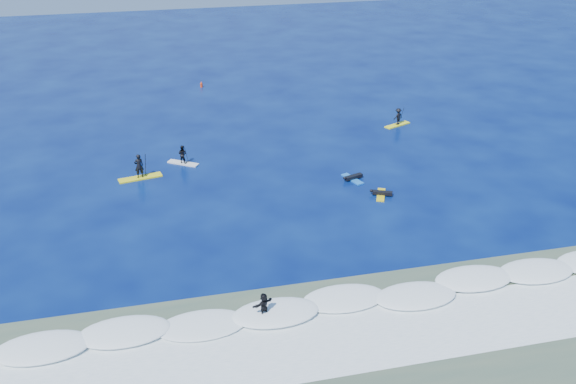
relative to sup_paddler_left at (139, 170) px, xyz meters
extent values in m
plane|color=#030D42|center=(9.65, -9.42, -0.74)|extent=(160.00, 160.00, 0.00)
cube|color=#3A5040|center=(9.65, -23.42, -0.74)|extent=(90.00, 13.00, 0.01)
cube|color=white|center=(9.65, -19.42, -0.74)|extent=(40.00, 6.00, 0.30)
cube|color=silver|center=(9.65, -22.42, -0.74)|extent=(34.00, 5.00, 0.02)
cube|color=yellow|center=(0.00, 0.00, -0.69)|extent=(3.48, 1.50, 0.11)
imported|color=black|center=(0.00, 0.00, 0.34)|extent=(0.79, 0.60, 1.95)
cylinder|color=black|center=(0.49, 0.10, 0.27)|extent=(0.20, 0.77, 2.27)
cube|color=black|center=(0.49, 0.10, -0.80)|extent=(0.14, 0.03, 0.34)
cube|color=silver|center=(3.52, 2.08, -0.70)|extent=(2.56, 2.05, 0.09)
imported|color=black|center=(3.52, 2.08, 0.11)|extent=(0.94, 0.90, 1.53)
cylinder|color=black|center=(3.85, 1.85, 0.05)|extent=(0.38, 0.52, 1.78)
cube|color=black|center=(3.85, 1.85, -0.79)|extent=(0.11, 0.03, 0.27)
cube|color=yellow|center=(24.19, 6.47, -0.70)|extent=(2.83, 1.75, 0.09)
imported|color=black|center=(24.19, 6.47, 0.15)|extent=(1.19, 0.96, 1.60)
cylinder|color=black|center=(24.57, 6.64, 0.09)|extent=(0.29, 0.60, 1.87)
cube|color=black|center=(24.57, 6.64, -0.79)|extent=(0.11, 0.03, 0.28)
cube|color=gold|center=(17.37, -7.19, -0.69)|extent=(1.38, 2.18, 0.10)
cube|color=black|center=(17.46, -7.23, -0.52)|extent=(1.50, 0.94, 0.24)
sphere|color=black|center=(16.70, -6.90, -0.42)|extent=(0.24, 0.24, 0.24)
cube|color=blue|center=(16.17, -4.09, -0.69)|extent=(1.28, 2.30, 0.11)
cube|color=black|center=(16.27, -4.05, -0.51)|extent=(1.59, 0.87, 0.25)
sphere|color=black|center=(15.45, -4.33, -0.40)|extent=(0.25, 0.25, 0.25)
cube|color=white|center=(5.96, -19.73, -0.54)|extent=(2.13, 1.44, 0.11)
imported|color=black|center=(5.96, -19.73, 0.22)|extent=(1.35, 0.95, 1.40)
cylinder|color=red|center=(7.39, 22.98, -0.51)|extent=(0.29, 0.29, 0.46)
cone|color=red|center=(7.39, 22.98, -0.17)|extent=(0.20, 0.20, 0.23)
camera|label=1|loc=(0.82, -47.09, 20.72)|focal=40.00mm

